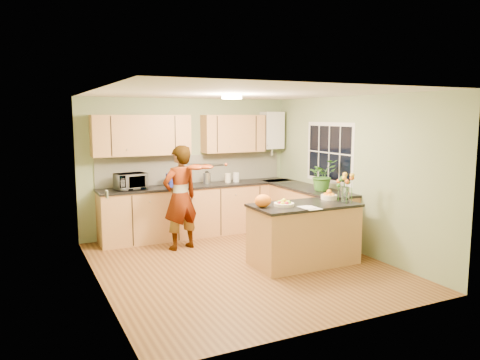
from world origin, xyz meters
name	(u,v)px	position (x,y,z in m)	size (l,w,h in m)	color
floor	(241,265)	(0.00, 0.00, 0.00)	(4.50, 4.50, 0.00)	brown
ceiling	(241,93)	(0.00, 0.00, 2.50)	(4.00, 4.50, 0.02)	silver
wall_back	(188,166)	(0.00, 2.25, 1.25)	(4.00, 0.02, 2.50)	gray
wall_front	(338,210)	(0.00, -2.25, 1.25)	(4.00, 0.02, 2.50)	gray
wall_left	(97,191)	(-2.00, 0.00, 1.25)	(0.02, 4.50, 2.50)	gray
wall_right	(352,174)	(2.00, 0.00, 1.25)	(0.02, 4.50, 2.50)	gray
back_counter	(199,210)	(0.10, 1.95, 0.47)	(3.64, 0.62, 0.94)	#AE7D45
right_counter	(306,213)	(1.70, 0.85, 0.47)	(0.62, 2.24, 0.94)	#AE7D45
splashback	(193,169)	(0.10, 2.23, 1.20)	(3.60, 0.02, 0.52)	white
upper_cabinets	(181,134)	(-0.18, 2.08, 1.85)	(3.20, 0.34, 0.70)	#AE7D45
boiler	(272,130)	(1.70, 2.09, 1.90)	(0.40, 0.30, 0.86)	silver
window_right	(329,153)	(1.99, 0.60, 1.55)	(0.01, 1.30, 1.05)	silver
light_switch	(107,194)	(-1.99, -0.60, 1.30)	(0.02, 0.09, 0.09)	silver
ceiling_lamp	(232,97)	(0.00, 0.30, 2.46)	(0.30, 0.30, 0.07)	#FFEABF
peninsula_island	(304,234)	(0.88, -0.32, 0.45)	(1.57, 0.81, 0.90)	#AE7D45
fruit_dish	(284,203)	(0.53, -0.32, 0.94)	(0.29, 0.29, 0.10)	#F6E8C5
orange_bowl	(329,195)	(1.43, -0.17, 0.96)	(0.25, 0.25, 0.15)	#F6E8C5
flower_vase	(346,180)	(1.48, -0.50, 1.24)	(0.28, 0.28, 0.52)	silver
orange_bag	(263,201)	(0.22, -0.27, 0.99)	(0.25, 0.21, 0.18)	orange
papers	(310,208)	(0.78, -0.62, 0.91)	(0.22, 0.30, 0.01)	silver
violinist	(180,198)	(-0.51, 1.22, 0.86)	(0.63, 0.41, 1.71)	tan
violin	(196,167)	(-0.31, 1.00, 1.37)	(0.66, 0.27, 0.13)	#501805
microwave	(131,181)	(-1.15, 1.91, 1.08)	(0.50, 0.34, 0.28)	silver
blue_box	(175,180)	(-0.36, 1.91, 1.05)	(0.29, 0.21, 0.23)	navy
kettle	(207,178)	(0.26, 1.97, 1.05)	(0.15, 0.15, 0.28)	#B2B2B6
jar_cream	(228,178)	(0.68, 1.97, 1.03)	(0.11, 0.11, 0.17)	#F6E8C5
jar_white	(236,177)	(0.85, 1.95, 1.03)	(0.12, 0.12, 0.18)	silver
potted_plant	(322,175)	(1.70, 0.38, 1.20)	(0.47, 0.41, 0.53)	#387125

